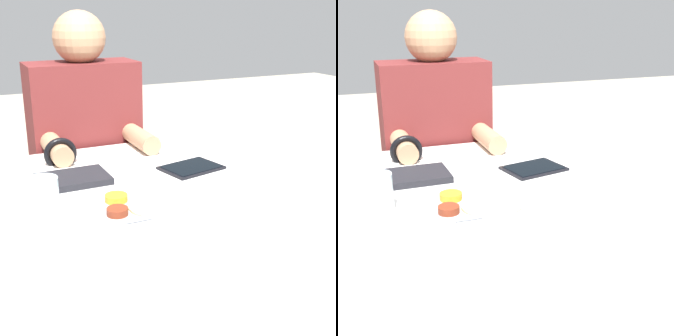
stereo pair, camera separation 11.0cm
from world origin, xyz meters
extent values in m
cube|color=silver|center=(0.00, 0.00, 0.36)|extent=(1.15, 0.91, 0.73)
cylinder|color=#B7BABF|center=(-0.13, -0.15, 0.73)|extent=(0.28, 0.28, 0.01)
cylinder|color=gold|center=(-0.17, -0.09, 0.75)|extent=(0.06, 0.06, 0.02)
cylinder|color=maroon|center=(-0.20, -0.17, 0.75)|extent=(0.05, 0.05, 0.02)
cylinder|color=beige|center=(-0.08, -0.17, 0.74)|extent=(0.16, 0.16, 0.01)
cylinder|color=#B7BABF|center=(-0.13, -0.23, 0.74)|extent=(0.14, 0.01, 0.01)
sphere|color=#B7BABF|center=(-0.06, -0.23, 0.74)|extent=(0.02, 0.02, 0.02)
cube|color=silver|center=(-0.23, 0.12, 0.73)|extent=(0.21, 0.15, 0.01)
cube|color=black|center=(-0.23, 0.12, 0.74)|extent=(0.21, 0.15, 0.02)
cube|color=black|center=(0.14, 0.08, 0.73)|extent=(0.21, 0.17, 0.01)
cube|color=black|center=(0.14, 0.08, 0.74)|extent=(0.19, 0.15, 0.00)
cube|color=black|center=(-0.07, 0.58, 0.22)|extent=(0.37, 0.22, 0.44)
cube|color=maroon|center=(-0.07, 0.58, 0.73)|extent=(0.41, 0.20, 0.59)
sphere|color=tan|center=(-0.07, 0.58, 1.11)|extent=(0.20, 0.20, 0.20)
cylinder|color=tan|center=(-0.23, 0.38, 0.76)|extent=(0.07, 0.23, 0.07)
cylinder|color=tan|center=(0.08, 0.38, 0.76)|extent=(0.07, 0.23, 0.07)
torus|color=black|center=(-0.23, 0.31, 0.76)|extent=(0.11, 0.02, 0.11)
cylinder|color=silver|center=(-0.36, -0.09, 0.78)|extent=(0.08, 0.08, 0.10)
camera|label=1|loc=(-0.53, -1.18, 1.22)|focal=50.00mm
camera|label=2|loc=(-0.43, -1.22, 1.22)|focal=50.00mm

